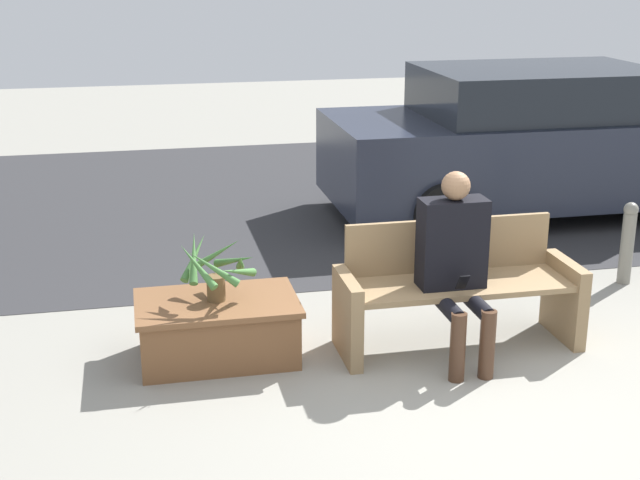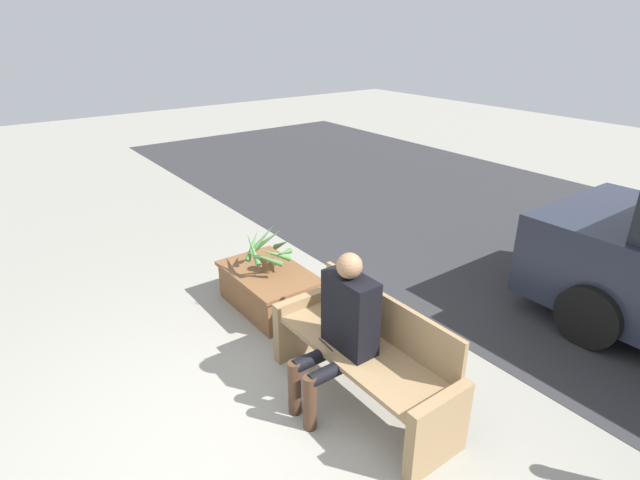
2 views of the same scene
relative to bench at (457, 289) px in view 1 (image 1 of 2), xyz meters
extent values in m
plane|color=gray|center=(-0.13, -1.05, -0.42)|extent=(30.00, 30.00, 0.00)
cube|color=#2D2D30|center=(-0.13, 4.22, -0.42)|extent=(20.00, 6.00, 0.01)
cube|color=#8C704C|center=(-0.81, -0.05, -0.13)|extent=(0.09, 0.57, 0.59)
cube|color=#8C704C|center=(0.81, -0.05, -0.13)|extent=(0.09, 0.57, 0.59)
cube|color=#8C704C|center=(0.00, -0.05, 0.05)|extent=(1.53, 0.52, 0.04)
cube|color=#8C704C|center=(0.00, 0.21, 0.26)|extent=(1.53, 0.04, 0.39)
cube|color=black|center=(-0.09, -0.10, 0.38)|extent=(0.46, 0.22, 0.62)
sphere|color=#8C6647|center=(-0.09, -0.12, 0.78)|extent=(0.20, 0.20, 0.20)
cylinder|color=black|center=(-0.19, -0.33, 0.01)|extent=(0.11, 0.46, 0.11)
cylinder|color=black|center=(0.01, -0.33, 0.01)|extent=(0.11, 0.46, 0.11)
cylinder|color=#472D1E|center=(-0.19, -0.55, -0.19)|extent=(0.10, 0.10, 0.48)
cylinder|color=#472D1E|center=(0.01, -0.55, -0.19)|extent=(0.10, 0.10, 0.48)
cube|color=black|center=(-0.09, -0.33, 0.18)|extent=(0.07, 0.09, 0.12)
cube|color=brown|center=(-1.69, 0.12, -0.21)|extent=(1.06, 0.66, 0.43)
cube|color=brown|center=(-1.69, 0.12, -0.01)|extent=(1.11, 0.71, 0.04)
cylinder|color=brown|center=(-1.69, 0.12, 0.09)|extent=(0.13, 0.13, 0.18)
cone|color=#427538|center=(-1.52, 0.11, 0.27)|extent=(0.10, 0.37, 0.24)
cone|color=#427538|center=(-1.54, 0.23, 0.25)|extent=(0.28, 0.34, 0.18)
cone|color=#427538|center=(-1.67, 0.29, 0.28)|extent=(0.37, 0.10, 0.25)
cone|color=#427538|center=(-1.82, 0.21, 0.30)|extent=(0.23, 0.32, 0.28)
cone|color=#427538|center=(-1.83, 0.14, 0.31)|extent=(0.10, 0.33, 0.31)
cone|color=#427538|center=(-1.81, 0.03, 0.29)|extent=(0.26, 0.31, 0.27)
cone|color=#427538|center=(-1.71, -0.03, 0.29)|extent=(0.35, 0.12, 0.27)
cone|color=#427538|center=(-1.55, 0.00, 0.25)|extent=(0.30, 0.33, 0.18)
cube|color=#232838|center=(2.12, 3.09, 0.21)|extent=(4.59, 1.80, 0.86)
cube|color=black|center=(2.00, 3.09, 0.89)|extent=(2.39, 1.66, 0.49)
cylinder|color=black|center=(3.54, 3.99, -0.12)|extent=(0.62, 0.18, 0.62)
cylinder|color=black|center=(0.69, 2.19, -0.12)|extent=(0.62, 0.18, 0.62)
cylinder|color=black|center=(0.69, 3.99, -0.12)|extent=(0.62, 0.18, 0.62)
cylinder|color=slate|center=(1.85, 0.88, -0.11)|extent=(0.11, 0.11, 0.62)
sphere|color=slate|center=(1.85, 0.88, 0.23)|extent=(0.12, 0.12, 0.12)
camera|label=1|loc=(-2.19, -5.55, 2.26)|focal=50.00mm
camera|label=2|loc=(2.40, -2.23, 2.42)|focal=28.00mm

